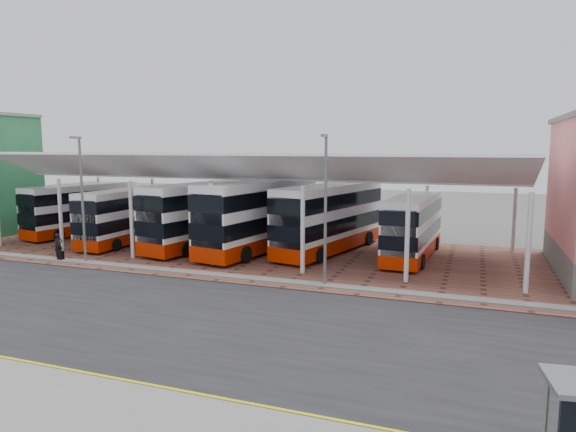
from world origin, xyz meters
name	(u,v)px	position (x,y,z in m)	size (l,w,h in m)	color
ground	(240,319)	(0.00, 0.00, 0.00)	(140.00, 140.00, 0.00)	#50524D
road	(230,326)	(0.00, -1.00, 0.01)	(120.00, 14.00, 0.02)	black
forecourt	(353,260)	(2.00, 13.00, 0.03)	(72.00, 16.00, 0.06)	brown
sidewalk	(97,419)	(0.00, -9.00, 0.07)	(120.00, 4.00, 0.14)	slate
north_kerb	(289,282)	(0.00, 6.20, 0.07)	(120.00, 0.80, 0.14)	slate
yellow_line_near	(142,388)	(0.00, -7.00, 0.03)	(120.00, 0.12, 0.01)	#D7CF0C
yellow_line_far	(148,384)	(0.00, -6.70, 0.03)	(120.00, 0.12, 0.01)	#D7CF0C
canopy	(248,170)	(-6.00, 13.94, 5.80)	(37.00, 11.63, 7.07)	silver
lamp_west	(82,196)	(-14.00, 6.27, 4.36)	(0.16, 0.90, 8.07)	slate
lamp_east	(325,206)	(2.00, 6.27, 4.36)	(0.16, 0.90, 8.07)	slate
bus_0	(83,209)	(-21.93, 15.00, 2.15)	(4.09, 10.48, 4.21)	white
bus_1	(130,216)	(-15.63, 13.13, 2.13)	(2.57, 10.11, 4.16)	white
bus_2	(207,215)	(-9.27, 13.73, 2.42)	(4.83, 11.82, 4.75)	white
bus_3	(260,216)	(-4.96, 13.72, 2.55)	(4.84, 12.44, 5.00)	white
bus_4	(330,218)	(-0.20, 15.11, 2.42)	(5.23, 11.83, 4.75)	white
bus_5	(413,227)	(5.56, 15.19, 2.12)	(2.96, 10.20, 4.16)	white
pedestrian	(58,245)	(-16.85, 6.98, 0.86)	(0.58, 0.38, 1.60)	black
suitcase	(61,256)	(-15.87, 6.13, 0.38)	(0.38, 0.27, 0.64)	black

